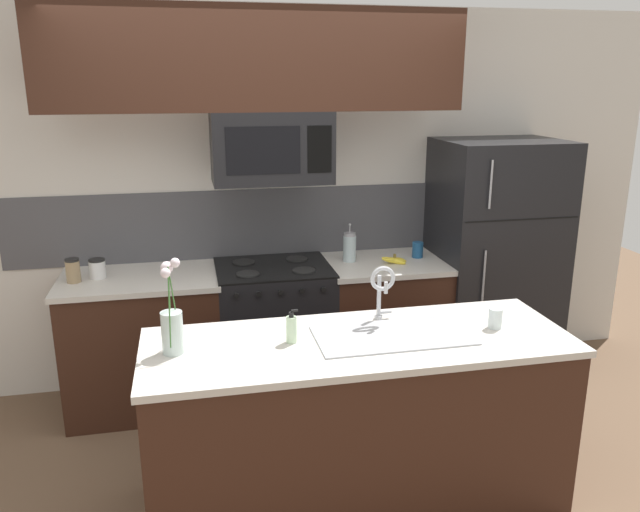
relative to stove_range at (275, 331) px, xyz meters
The scene contains 20 objects.
ground_plane 1.01m from the stove_range, 90.00° to the right, with size 10.00×10.00×0.00m, color brown.
rear_partition 0.97m from the stove_range, 51.72° to the left, with size 5.20×0.10×2.60m, color silver.
splash_band 0.76m from the stove_range, 90.00° to the left, with size 3.50×0.01×0.48m, color #4C4C51.
back_counter_left 0.87m from the stove_range, behind, with size 1.00×0.65×0.91m.
back_counter_right 0.78m from the stove_range, ahead, with size 0.83×0.65×0.91m.
stove_range is the anchor object (origin of this frame).
microwave 1.25m from the stove_range, 89.84° to the right, with size 0.74×0.40×0.44m.
upper_cabinet_band 1.78m from the stove_range, 150.02° to the right, with size 2.53×0.34×0.60m, color #381E14.
refrigerator 1.65m from the stove_range, ahead, with size 0.84×0.74×1.72m.
storage_jar_tall 1.36m from the stove_range, behind, with size 0.09×0.09×0.15m.
storage_jar_medium 1.23m from the stove_range, behind, with size 0.10×0.10×0.12m.
banana_bunch 0.95m from the stove_range, ahead, with size 0.19×0.12×0.08m.
french_press 0.77m from the stove_range, ahead, with size 0.09×0.09×0.27m.
coffee_tin 1.15m from the stove_range, ahead, with size 0.08×0.08×0.11m, color #1E5184.
island_counter 1.27m from the stove_range, 78.92° to the right, with size 2.09×0.73×0.91m.
kitchen_sink 1.37m from the stove_range, 71.68° to the right, with size 0.76×0.39×0.16m.
sink_faucet 1.31m from the stove_range, 68.62° to the right, with size 0.14×0.14×0.31m.
dish_soap_bottle 1.33m from the stove_range, 93.88° to the right, with size 0.06×0.05×0.16m.
drinking_glass 1.66m from the stove_range, 52.85° to the right, with size 0.07×0.07×0.10m.
flower_vase 1.49m from the stove_range, 117.50° to the right, with size 0.10×0.22×0.44m.
Camera 1 is at (-0.53, -3.04, 2.13)m, focal length 35.00 mm.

